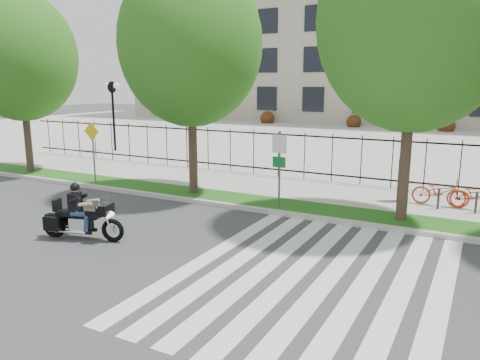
% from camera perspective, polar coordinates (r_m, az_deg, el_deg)
% --- Properties ---
extents(ground, '(120.00, 120.00, 0.00)m').
position_cam_1_polar(ground, '(13.00, -11.87, -7.36)').
color(ground, '#343436').
rests_on(ground, ground).
extents(curb, '(60.00, 0.20, 0.15)m').
position_cam_1_polar(curb, '(16.18, -2.57, -2.98)').
color(curb, '#B4B1A9').
rests_on(curb, ground).
extents(grass_verge, '(60.00, 1.50, 0.15)m').
position_cam_1_polar(grass_verge, '(16.90, -1.11, -2.33)').
color(grass_verge, '#1A5916').
rests_on(grass_verge, ground).
extents(sidewalk, '(60.00, 3.50, 0.15)m').
position_cam_1_polar(sidewalk, '(19.06, 2.55, -0.69)').
color(sidewalk, '#A2A097').
rests_on(sidewalk, ground).
extents(plaza, '(80.00, 34.00, 0.10)m').
position_cam_1_polar(plaza, '(35.51, 14.90, 4.77)').
color(plaza, '#A2A097').
rests_on(plaza, ground).
extents(crosswalk_stripes, '(5.70, 8.00, 0.01)m').
position_cam_1_polar(crosswalk_stripes, '(10.74, 8.78, -11.44)').
color(crosswalk_stripes, silver).
rests_on(crosswalk_stripes, ground).
extents(iron_fence, '(30.00, 0.06, 2.00)m').
position_cam_1_polar(iron_fence, '(20.43, 4.70, 3.20)').
color(iron_fence, black).
rests_on(iron_fence, sidewalk).
extents(office_building, '(60.00, 21.90, 20.15)m').
position_cam_1_polar(office_building, '(55.15, 20.51, 17.19)').
color(office_building, gray).
rests_on(office_building, ground).
extents(lamp_post_left, '(1.06, 0.70, 4.25)m').
position_cam_1_polar(lamp_post_left, '(29.26, -15.28, 9.51)').
color(lamp_post_left, black).
rests_on(lamp_post_left, ground).
extents(street_tree_0, '(4.94, 4.94, 7.99)m').
position_cam_1_polar(street_tree_0, '(23.54, -25.22, 13.41)').
color(street_tree_0, '#33221C').
rests_on(street_tree_0, grass_verge).
extents(street_tree_1, '(5.11, 5.11, 8.33)m').
position_cam_1_polar(street_tree_1, '(17.26, -6.04, 16.19)').
color(street_tree_1, '#33221C').
rests_on(street_tree_1, grass_verge).
extents(street_tree_2, '(5.50, 5.50, 8.95)m').
position_cam_1_polar(street_tree_2, '(14.55, 20.62, 17.89)').
color(street_tree_2, '#33221C').
rests_on(street_tree_2, grass_verge).
extents(sign_pole_regulatory, '(0.50, 0.09, 2.50)m').
position_cam_1_polar(sign_pole_regulatory, '(15.35, 4.82, 2.53)').
color(sign_pole_regulatory, '#59595B').
rests_on(sign_pole_regulatory, grass_verge).
extents(sign_pole_warning, '(0.78, 0.09, 2.49)m').
position_cam_1_polar(sign_pole_warning, '(20.08, -17.52, 4.25)').
color(sign_pole_warning, '#59595B').
rests_on(sign_pole_warning, grass_verge).
extents(motorcycle_rider, '(2.42, 1.05, 1.90)m').
position_cam_1_polar(motorcycle_rider, '(13.44, -18.76, -4.28)').
color(motorcycle_rider, black).
rests_on(motorcycle_rider, ground).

